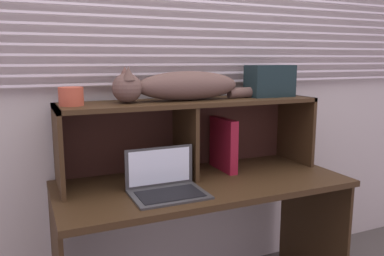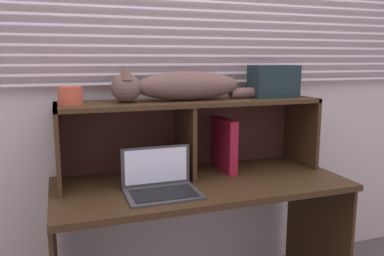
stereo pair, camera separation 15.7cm
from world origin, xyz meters
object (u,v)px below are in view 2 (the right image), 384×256
binder_upright (225,145)px  book_stack (152,171)px  cat (180,86)px  laptop (161,184)px  storage_box (273,81)px  small_basket (70,96)px

binder_upright → book_stack: size_ratio=1.10×
cat → laptop: (-0.17, -0.23, -0.43)m
cat → storage_box: (0.54, 0.00, 0.01)m
book_stack → storage_box: (0.69, -0.00, 0.45)m
small_basket → book_stack: bearing=0.1°
cat → laptop: size_ratio=2.65×
laptop → book_stack: bearing=86.4°
laptop → binder_upright: 0.49m
storage_box → laptop: bearing=-161.8°
cat → binder_upright: (0.25, 0.00, -0.32)m
binder_upright → small_basket: size_ratio=2.57×
small_basket → storage_box: bearing=0.0°
binder_upright → storage_box: (0.29, 0.00, 0.34)m
book_stack → storage_box: size_ratio=1.01×
laptop → storage_box: 0.87m
laptop → binder_upright: bearing=29.0°
small_basket → cat: bearing=0.0°
small_basket → storage_box: (1.07, 0.00, 0.05)m
book_stack → cat: bearing=-0.4°
cat → storage_box: 0.54m
book_stack → binder_upright: bearing=-0.1°
binder_upright → book_stack: 0.42m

